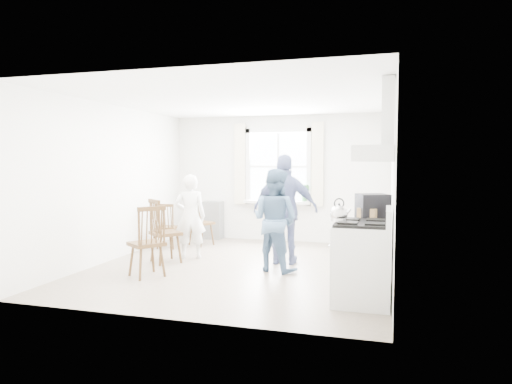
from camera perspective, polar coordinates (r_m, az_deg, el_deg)
name	(u,v)px	position (r m, az deg, el deg)	size (l,w,h in m)	color
room_shell	(242,184)	(7.09, -1.80, 0.97)	(4.62, 5.12, 2.64)	gray
window_assembly	(278,171)	(9.44, 2.76, 2.66)	(1.88, 0.24, 1.70)	white
range_hood	(379,140)	(5.40, 15.07, 6.34)	(0.45, 0.76, 0.94)	silver
shelf_unit	(213,220)	(9.83, -5.41, -3.52)	(0.40, 0.30, 0.80)	gray
gas_stove	(362,262)	(5.52, 13.13, -8.49)	(0.68, 0.76, 1.12)	silver
kettle	(339,214)	(5.33, 10.33, -2.77)	(0.20, 0.20, 0.28)	silver
low_cabinet	(370,253)	(6.21, 14.10, -7.45)	(0.50, 0.55, 0.90)	silver
stereo_stack	(373,207)	(6.09, 14.36, -1.81)	(0.47, 0.45, 0.33)	black
cardboard_box	(368,214)	(6.02, 13.88, -2.71)	(0.25, 0.18, 0.16)	olive
windsor_chair_a	(166,221)	(8.80, -11.17, -3.58)	(0.40, 0.39, 0.87)	#422B15
windsor_chair_b	(159,224)	(7.57, -12.03, -3.92)	(0.62, 0.62, 1.05)	#422B15
windsor_chair_c	(150,234)	(6.65, -13.14, -5.10)	(0.60, 0.60, 1.04)	#422B15
person_left	(190,216)	(7.87, -8.23, -3.04)	(0.52, 0.52, 1.44)	white
person_mid	(275,220)	(6.89, 2.38, -3.51)	(0.75, 0.75, 1.55)	slate
person_right	(285,209)	(7.35, 3.68, -2.18)	(1.04, 1.04, 1.77)	navy
potted_plant	(305,193)	(9.26, 6.15, -0.10)	(0.19, 0.19, 0.35)	#33733B
windsor_chair_d	(197,216)	(9.01, -7.37, -3.01)	(0.54, 0.54, 0.96)	#422B15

